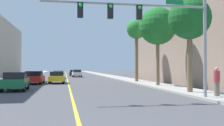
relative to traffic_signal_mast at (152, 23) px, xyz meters
name	(u,v)px	position (x,y,z in m)	size (l,w,h in m)	color
ground	(67,78)	(-4.53, 32.86, -4.55)	(192.00, 192.00, 0.00)	#47474C
sidewalk_left	(14,78)	(-13.50, 32.86, -4.47)	(2.93, 168.00, 0.15)	beige
sidewalk_right	(117,77)	(4.43, 32.86, -4.47)	(2.93, 168.00, 0.15)	#9E9B93
lane_marking_center	(67,78)	(-4.53, 32.86, -4.54)	(0.16, 144.00, 0.01)	yellow
traffic_signal_mast	(152,23)	(0.00, 0.00, 0.00)	(9.81, 0.36, 5.95)	gray
palm_near	(190,19)	(3.96, 3.19, 0.90)	(3.11, 3.11, 6.93)	brown
palm_mid	(158,26)	(4.23, 10.64, 1.50)	(3.79, 3.79, 7.83)	brown
palm_far	(137,31)	(4.10, 18.10, 2.08)	(2.54, 2.54, 7.96)	brown
car_red	(34,77)	(-8.41, 16.92, -3.77)	(2.06, 4.49, 1.50)	red
car_green	(16,81)	(-8.96, 8.09, -3.75)	(1.92, 3.85, 1.53)	#196638
car_yellow	(57,77)	(-5.87, 17.72, -3.82)	(1.85, 4.12, 1.42)	gold
car_gray	(58,74)	(-6.02, 33.01, -3.84)	(1.91, 3.84, 1.32)	slate
car_black	(74,73)	(-2.96, 44.81, -3.84)	(1.78, 4.08, 1.35)	black
car_white	(77,73)	(-2.55, 38.69, -3.78)	(1.86, 4.55, 1.46)	white
pedestrian	(217,81)	(4.31, 0.29, -3.49)	(0.38, 0.38, 1.80)	#726651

